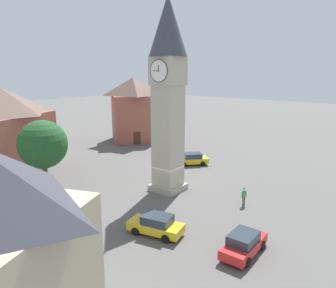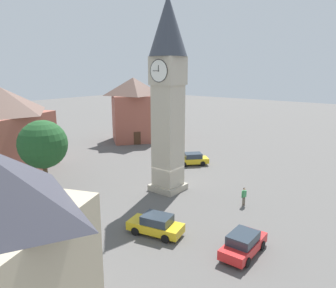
{
  "view_description": "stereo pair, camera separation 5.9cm",
  "coord_description": "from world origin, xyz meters",
  "px_view_note": "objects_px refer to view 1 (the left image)",
  "views": [
    {
      "loc": [
        -19.08,
        24.11,
        11.97
      ],
      "look_at": [
        0.0,
        0.0,
        4.77
      ],
      "focal_mm": 34.35,
      "sensor_mm": 36.0,
      "label": 1
    },
    {
      "loc": [
        -19.13,
        24.08,
        11.97
      ],
      "look_at": [
        0.0,
        0.0,
        4.77
      ],
      "focal_mm": 34.35,
      "sensor_mm": 36.0,
      "label": 2
    }
  ],
  "objects_px": {
    "car_silver_kerb": "(156,225)",
    "pedestrian": "(244,195)",
    "tree": "(43,145)",
    "building_corner_back": "(5,130)",
    "car_red_corner": "(244,243)",
    "building_terrace_right": "(133,109)",
    "car_blue_kerb": "(192,159)",
    "clock_tower": "(168,80)"
  },
  "relations": [
    {
      "from": "car_silver_kerb",
      "to": "building_corner_back",
      "type": "xyz_separation_m",
      "value": [
        23.42,
        -0.47,
        4.33
      ]
    },
    {
      "from": "car_red_corner",
      "to": "building_corner_back",
      "type": "height_order",
      "value": "building_corner_back"
    },
    {
      "from": "car_red_corner",
      "to": "pedestrian",
      "type": "bearing_deg",
      "value": -64.69
    },
    {
      "from": "tree",
      "to": "building_corner_back",
      "type": "height_order",
      "value": "building_corner_back"
    },
    {
      "from": "tree",
      "to": "pedestrian",
      "type": "bearing_deg",
      "value": -150.69
    },
    {
      "from": "car_red_corner",
      "to": "tree",
      "type": "relative_size",
      "value": 0.57
    },
    {
      "from": "building_terrace_right",
      "to": "tree",
      "type": "bearing_deg",
      "value": 113.91
    },
    {
      "from": "car_blue_kerb",
      "to": "building_terrace_right",
      "type": "height_order",
      "value": "building_terrace_right"
    },
    {
      "from": "car_silver_kerb",
      "to": "pedestrian",
      "type": "xyz_separation_m",
      "value": [
        -2.83,
        -8.82,
        0.25
      ]
    },
    {
      "from": "car_blue_kerb",
      "to": "building_terrace_right",
      "type": "xyz_separation_m",
      "value": [
        15.89,
        -5.77,
        4.65
      ]
    },
    {
      "from": "car_silver_kerb",
      "to": "tree",
      "type": "height_order",
      "value": "tree"
    },
    {
      "from": "car_red_corner",
      "to": "building_terrace_right",
      "type": "xyz_separation_m",
      "value": [
        30.05,
        -20.56,
        4.65
      ]
    },
    {
      "from": "clock_tower",
      "to": "pedestrian",
      "type": "bearing_deg",
      "value": -171.26
    },
    {
      "from": "car_silver_kerb",
      "to": "building_corner_back",
      "type": "distance_m",
      "value": 23.82
    },
    {
      "from": "building_corner_back",
      "to": "pedestrian",
      "type": "bearing_deg",
      "value": -162.35
    },
    {
      "from": "car_silver_kerb",
      "to": "pedestrian",
      "type": "relative_size",
      "value": 2.6
    },
    {
      "from": "building_corner_back",
      "to": "tree",
      "type": "bearing_deg",
      "value": 174.31
    },
    {
      "from": "car_silver_kerb",
      "to": "car_red_corner",
      "type": "distance_m",
      "value": 6.44
    },
    {
      "from": "pedestrian",
      "to": "car_silver_kerb",
      "type": "bearing_deg",
      "value": 72.24
    },
    {
      "from": "clock_tower",
      "to": "building_terrace_right",
      "type": "xyz_separation_m",
      "value": [
        18.9,
        -14.53,
        -5.55
      ]
    },
    {
      "from": "car_silver_kerb",
      "to": "pedestrian",
      "type": "bearing_deg",
      "value": -107.76
    },
    {
      "from": "car_red_corner",
      "to": "building_corner_back",
      "type": "distance_m",
      "value": 30.0
    },
    {
      "from": "car_blue_kerb",
      "to": "building_terrace_right",
      "type": "bearing_deg",
      "value": -19.96
    },
    {
      "from": "tree",
      "to": "building_corner_back",
      "type": "distance_m",
      "value": 9.71
    },
    {
      "from": "car_blue_kerb",
      "to": "car_silver_kerb",
      "type": "xyz_separation_m",
      "value": [
        -7.92,
        16.39,
        0.0
      ]
    },
    {
      "from": "car_red_corner",
      "to": "building_corner_back",
      "type": "bearing_deg",
      "value": 2.17
    },
    {
      "from": "car_blue_kerb",
      "to": "tree",
      "type": "xyz_separation_m",
      "value": [
        5.85,
        16.88,
        4.16
      ]
    },
    {
      "from": "car_red_corner",
      "to": "building_terrace_right",
      "type": "relative_size",
      "value": 0.39
    },
    {
      "from": "tree",
      "to": "building_corner_back",
      "type": "xyz_separation_m",
      "value": [
        9.66,
        -0.96,
        0.17
      ]
    },
    {
      "from": "car_silver_kerb",
      "to": "building_terrace_right",
      "type": "distance_m",
      "value": 32.85
    },
    {
      "from": "tree",
      "to": "car_red_corner",
      "type": "bearing_deg",
      "value": -174.04
    },
    {
      "from": "car_silver_kerb",
      "to": "car_red_corner",
      "type": "relative_size",
      "value": 1.06
    },
    {
      "from": "pedestrian",
      "to": "car_blue_kerb",
      "type": "bearing_deg",
      "value": -35.17
    },
    {
      "from": "tree",
      "to": "building_terrace_right",
      "type": "distance_m",
      "value": 24.78
    },
    {
      "from": "car_red_corner",
      "to": "tree",
      "type": "bearing_deg",
      "value": 5.96
    },
    {
      "from": "pedestrian",
      "to": "tree",
      "type": "bearing_deg",
      "value": 29.31
    },
    {
      "from": "car_red_corner",
      "to": "pedestrian",
      "type": "xyz_separation_m",
      "value": [
        3.42,
        -7.22,
        0.25
      ]
    },
    {
      "from": "clock_tower",
      "to": "car_blue_kerb",
      "type": "relative_size",
      "value": 4.49
    },
    {
      "from": "building_corner_back",
      "to": "clock_tower",
      "type": "bearing_deg",
      "value": -158.86
    },
    {
      "from": "car_blue_kerb",
      "to": "car_red_corner",
      "type": "relative_size",
      "value": 1.01
    },
    {
      "from": "car_silver_kerb",
      "to": "building_corner_back",
      "type": "height_order",
      "value": "building_corner_back"
    },
    {
      "from": "car_blue_kerb",
      "to": "tree",
      "type": "height_order",
      "value": "tree"
    }
  ]
}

